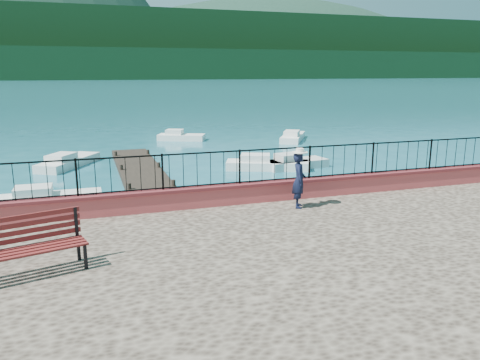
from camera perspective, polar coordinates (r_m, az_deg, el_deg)
ground at (r=10.91m, az=7.80°, el=-13.84°), size 2000.00×2000.00×0.00m
parapet at (r=13.58m, az=1.16°, el=-1.52°), size 28.00×0.46×0.58m
railing at (r=13.41m, az=1.18°, el=1.64°), size 27.00×0.05×0.95m
dock at (r=21.37m, az=-11.42°, el=-0.05°), size 2.00×16.00×0.30m
far_forest at (r=308.75m, az=-17.99°, el=13.27°), size 900.00×60.00×18.00m
foothills at (r=369.11m, az=-18.27°, el=15.15°), size 900.00×120.00×44.00m
companion_hill at (r=611.38m, az=3.30°, el=12.65°), size 448.00×384.00×180.00m
park_bench at (r=9.67m, az=-24.14°, el=-8.65°), size 2.10×1.14×1.11m
person at (r=13.06m, az=7.21°, el=-0.03°), size 0.56×0.67×1.55m
hat at (r=12.90m, az=7.32°, el=3.59°), size 0.44×0.44×0.12m
boat_0 at (r=18.87m, az=-22.16°, el=-1.74°), size 3.72×1.32×0.80m
boat_1 at (r=24.04m, az=3.39°, el=2.26°), size 4.39×2.76×0.80m
boat_2 at (r=24.55m, az=6.86°, el=2.42°), size 3.47×1.76×0.80m
boat_3 at (r=26.38m, az=-20.17°, el=2.44°), size 3.30×4.41×0.80m
boat_4 at (r=34.54m, az=-7.17°, el=5.50°), size 3.58×2.57×0.80m
boat_5 at (r=34.45m, az=6.46°, el=5.50°), size 3.41×4.39×0.80m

